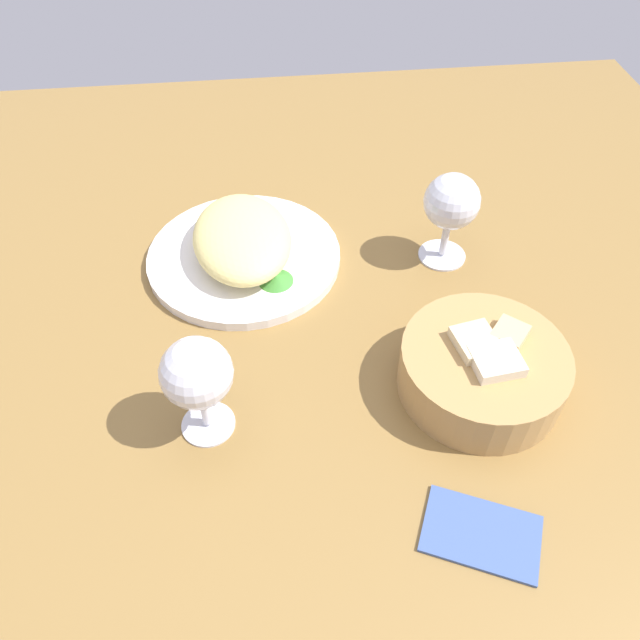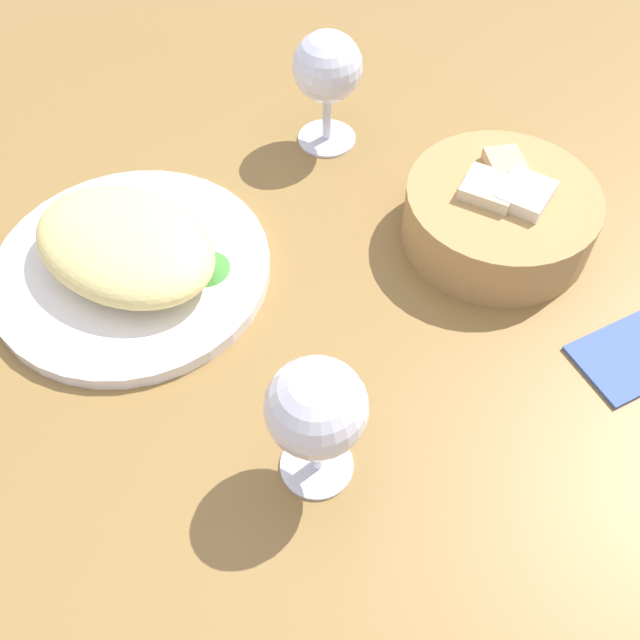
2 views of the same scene
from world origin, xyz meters
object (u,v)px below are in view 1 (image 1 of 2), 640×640
at_px(wine_glass_near, 197,376).
at_px(folded_napkin, 482,533).
at_px(plate, 244,257).
at_px(bread_basket, 483,369).
at_px(wine_glass_far, 451,205).

xyz_separation_m(wine_glass_near, folded_napkin, (0.15, 0.26, -0.08)).
xyz_separation_m(plate, wine_glass_near, (0.26, -0.05, 0.08)).
relative_size(bread_basket, wine_glass_far, 1.42).
distance_m(plate, wine_glass_far, 0.29).
distance_m(bread_basket, wine_glass_near, 0.31).
bearing_deg(folded_napkin, plate, 141.33).
height_order(bread_basket, wine_glass_near, wine_glass_near).
height_order(plate, bread_basket, bread_basket).
height_order(wine_glass_near, folded_napkin, wine_glass_near).
relative_size(wine_glass_near, folded_napkin, 1.17).
bearing_deg(bread_basket, plate, -133.39).
xyz_separation_m(plate, bread_basket, (0.25, 0.26, 0.02)).
relative_size(plate, wine_glass_far, 2.03).
bearing_deg(bread_basket, folded_napkin, -15.02).
relative_size(plate, bread_basket, 1.43).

